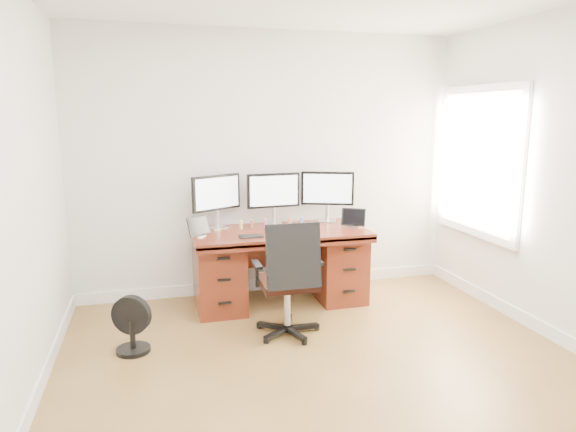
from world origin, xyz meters
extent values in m
plane|color=olive|center=(0.00, 0.00, 0.00)|extent=(4.50, 4.50, 0.00)
cube|color=white|center=(0.00, 2.25, 1.35)|extent=(4.00, 0.10, 2.70)
cube|color=white|center=(1.97, 1.50, 1.40)|extent=(0.04, 1.30, 1.50)
cube|color=white|center=(1.95, 1.50, 1.40)|extent=(0.01, 1.15, 1.35)
cube|color=#5D2112|center=(0.00, 1.80, 0.72)|extent=(1.70, 0.80, 0.05)
cube|color=#5D2112|center=(-0.60, 1.83, 0.35)|extent=(0.45, 0.70, 0.70)
cube|color=#5D2112|center=(0.60, 1.83, 0.35)|extent=(0.45, 0.70, 0.70)
cube|color=#49190D|center=(0.00, 2.10, 0.50)|extent=(0.74, 0.03, 0.40)
cylinder|color=black|center=(-0.12, 1.08, 0.04)|extent=(0.55, 0.55, 0.08)
cylinder|color=silver|center=(-0.12, 1.08, 0.27)|extent=(0.06, 0.06, 0.38)
cube|color=black|center=(-0.12, 1.08, 0.46)|extent=(0.47, 0.45, 0.07)
cube|color=black|center=(-0.12, 0.87, 0.75)|extent=(0.44, 0.06, 0.53)
cube|color=black|center=(-0.38, 1.08, 0.63)|extent=(0.06, 0.23, 0.03)
cube|color=black|center=(0.14, 1.07, 0.63)|extent=(0.06, 0.23, 0.03)
cylinder|color=black|center=(-1.40, 1.05, 0.02)|extent=(0.27, 0.27, 0.03)
cylinder|color=black|center=(-1.40, 1.05, 0.15)|extent=(0.04, 0.04, 0.22)
cylinder|color=black|center=(-1.40, 1.05, 0.31)|extent=(0.31, 0.19, 0.31)
cube|color=silver|center=(-0.58, 2.07, 0.76)|extent=(0.22, 0.21, 0.01)
cylinder|color=silver|center=(-0.58, 2.07, 0.84)|extent=(0.04, 0.04, 0.18)
cube|color=black|center=(-0.58, 2.07, 1.10)|extent=(0.50, 0.29, 0.35)
cube|color=white|center=(-0.57, 2.05, 1.10)|extent=(0.44, 0.24, 0.30)
cube|color=silver|center=(0.00, 2.07, 0.76)|extent=(0.19, 0.15, 0.01)
cylinder|color=silver|center=(0.00, 2.07, 0.84)|extent=(0.04, 0.04, 0.18)
cube|color=black|center=(0.00, 2.07, 1.10)|extent=(0.55, 0.07, 0.35)
cube|color=white|center=(0.00, 2.05, 1.10)|extent=(0.50, 0.04, 0.30)
cube|color=silver|center=(0.58, 2.07, 0.76)|extent=(0.22, 0.20, 0.01)
cylinder|color=silver|center=(0.58, 2.07, 0.84)|extent=(0.04, 0.04, 0.18)
cube|color=black|center=(0.58, 2.07, 1.10)|extent=(0.52, 0.23, 0.35)
cube|color=white|center=(0.57, 2.05, 1.10)|extent=(0.47, 0.19, 0.30)
cube|color=silver|center=(-0.79, 1.75, 0.76)|extent=(0.13, 0.12, 0.01)
cube|color=black|center=(-0.79, 1.75, 0.85)|extent=(0.24, 0.19, 0.17)
cube|color=silver|center=(0.75, 1.75, 0.76)|extent=(0.13, 0.12, 0.01)
cube|color=black|center=(0.75, 1.75, 0.85)|extent=(0.24, 0.18, 0.17)
cube|color=silver|center=(0.05, 1.58, 0.76)|extent=(0.32, 0.16, 0.01)
cube|color=silver|center=(0.22, 1.62, 0.76)|extent=(0.13, 0.13, 0.01)
cube|color=black|center=(-0.33, 1.61, 0.76)|extent=(0.22, 0.14, 0.01)
cube|color=black|center=(0.06, 1.77, 0.76)|extent=(0.15, 0.11, 0.01)
cylinder|color=#E2C15D|center=(-0.36, 1.95, 0.78)|extent=(0.03, 0.03, 0.06)
sphere|color=#E2C15D|center=(-0.36, 1.95, 0.82)|extent=(0.04, 0.04, 0.04)
cylinder|color=brown|center=(-0.25, 1.95, 0.78)|extent=(0.03, 0.03, 0.06)
sphere|color=brown|center=(-0.25, 1.95, 0.82)|extent=(0.04, 0.04, 0.04)
cylinder|color=pink|center=(-0.12, 1.95, 0.78)|extent=(0.03, 0.03, 0.06)
sphere|color=pink|center=(-0.12, 1.95, 0.82)|extent=(0.04, 0.04, 0.04)
cylinder|color=#F17450|center=(0.14, 1.95, 0.78)|extent=(0.03, 0.03, 0.06)
sphere|color=#F17450|center=(0.14, 1.95, 0.82)|extent=(0.04, 0.04, 0.04)
cylinder|color=#5F7DE0|center=(0.26, 1.95, 0.78)|extent=(0.03, 0.03, 0.06)
sphere|color=#5F7DE0|center=(0.26, 1.95, 0.82)|extent=(0.04, 0.04, 0.04)
camera|label=1|loc=(-1.19, -2.95, 1.87)|focal=32.00mm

